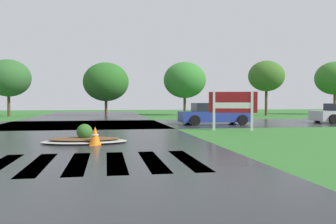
% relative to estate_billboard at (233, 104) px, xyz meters
% --- Properties ---
extents(asphalt_roadway, '(10.52, 80.00, 0.01)m').
position_rel_estate_billboard_xyz_m(asphalt_roadway, '(-7.92, -3.71, -1.33)').
color(asphalt_roadway, '#232628').
rests_on(asphalt_roadway, ground).
extents(asphalt_cross_road, '(90.00, 9.47, 0.01)m').
position_rel_estate_billboard_xyz_m(asphalt_cross_road, '(-7.92, 6.24, -1.33)').
color(asphalt_cross_road, '#232628').
rests_on(asphalt_cross_road, ground).
extents(crosswalk_stripes, '(7.65, 3.36, 0.01)m').
position_rel_estate_billboard_xyz_m(crosswalk_stripes, '(-7.92, -8.68, -1.33)').
color(crosswalk_stripes, white).
rests_on(crosswalk_stripes, ground).
extents(estate_billboard, '(2.31, 0.93, 2.02)m').
position_rel_estate_billboard_xyz_m(estate_billboard, '(0.00, 0.00, 0.00)').
color(estate_billboard, white).
rests_on(estate_billboard, ground).
extents(median_island, '(3.01, 1.61, 0.68)m').
position_rel_estate_billboard_xyz_m(median_island, '(-7.11, -4.42, -1.19)').
color(median_island, '#9E9B93').
rests_on(median_island, ground).
extents(car_white_sedan, '(4.53, 2.07, 1.38)m').
position_rel_estate_billboard_xyz_m(car_white_sedan, '(0.49, 4.91, -0.68)').
color(car_white_sedan, navy).
rests_on(car_white_sedan, ground).
extents(traffic_cone, '(0.41, 0.41, 0.64)m').
position_rel_estate_billboard_xyz_m(traffic_cone, '(-6.72, -5.17, -1.02)').
color(traffic_cone, orange).
rests_on(traffic_cone, ground).
extents(background_treeline, '(47.36, 6.18, 6.05)m').
position_rel_estate_billboard_xyz_m(background_treeline, '(-1.31, 20.08, 2.52)').
color(background_treeline, '#4C3823').
rests_on(background_treeline, ground).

